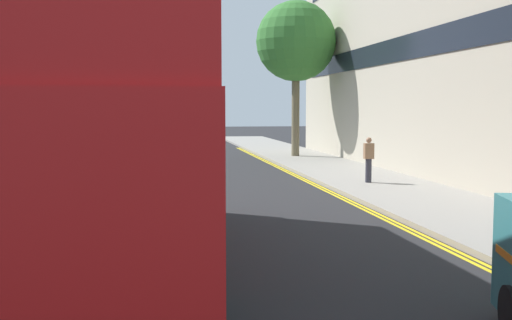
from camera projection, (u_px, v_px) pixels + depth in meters
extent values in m
cube|color=gray|center=(430.00, 202.00, 18.07)|extent=(4.00, 80.00, 0.14)
cube|color=yellow|center=(387.00, 218.00, 15.77)|extent=(0.10, 56.00, 0.01)
cube|color=yellow|center=(381.00, 218.00, 15.74)|extent=(0.10, 56.00, 0.01)
cube|color=red|center=(126.00, 166.00, 11.50)|extent=(2.55, 10.81, 2.60)
cube|color=red|center=(124.00, 27.00, 11.29)|extent=(2.50, 10.60, 2.50)
cube|color=black|center=(126.00, 150.00, 11.48)|extent=(2.58, 10.38, 0.84)
cube|color=black|center=(124.00, 22.00, 11.28)|extent=(2.57, 10.16, 0.80)
cube|color=yellow|center=(133.00, 90.00, 16.66)|extent=(2.00, 0.07, 0.44)
cylinder|color=black|center=(79.00, 204.00, 14.69)|extent=(0.31, 1.04, 1.04)
cylinder|color=black|center=(184.00, 202.00, 15.11)|extent=(0.31, 1.04, 1.04)
cylinder|color=black|center=(21.00, 283.00, 8.11)|extent=(0.31, 1.04, 1.04)
cylinder|color=black|center=(210.00, 274.00, 8.53)|extent=(0.31, 1.04, 1.04)
cylinder|color=#2D2D38|center=(368.00, 171.00, 22.09)|extent=(0.22, 0.22, 0.85)
cube|color=#8C6647|center=(369.00, 151.00, 22.03)|extent=(0.34, 0.22, 0.56)
sphere|color=#9E7051|center=(369.00, 140.00, 21.99)|extent=(0.20, 0.20, 0.20)
cylinder|color=#6B6047|center=(296.00, 111.00, 34.11)|extent=(0.43, 0.43, 4.99)
cylinder|color=#6B6047|center=(309.00, 56.00, 33.88)|extent=(0.31, 1.47, 1.07)
cylinder|color=#6B6047|center=(286.00, 57.00, 34.42)|extent=(1.39, 0.90, 1.14)
cylinder|color=#6B6047|center=(295.00, 59.00, 33.46)|extent=(0.88, 0.42, 0.67)
sphere|color=#33702D|center=(296.00, 41.00, 33.78)|extent=(4.40, 4.40, 4.40)
cube|color=#B2A893|center=(491.00, 17.00, 27.56)|extent=(10.00, 28.00, 13.70)
cube|color=black|center=(384.00, 53.00, 26.88)|extent=(0.04, 24.64, 1.00)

